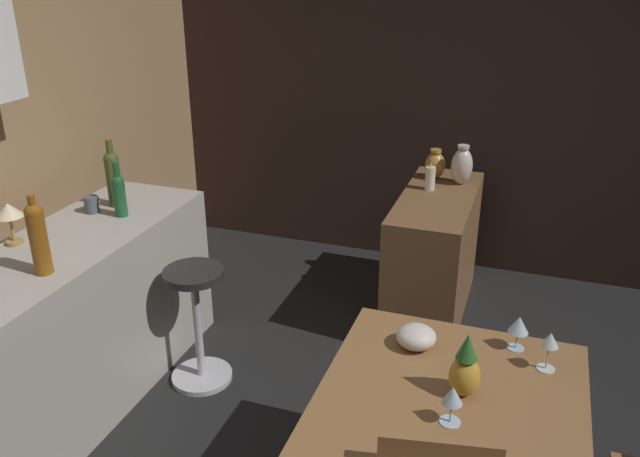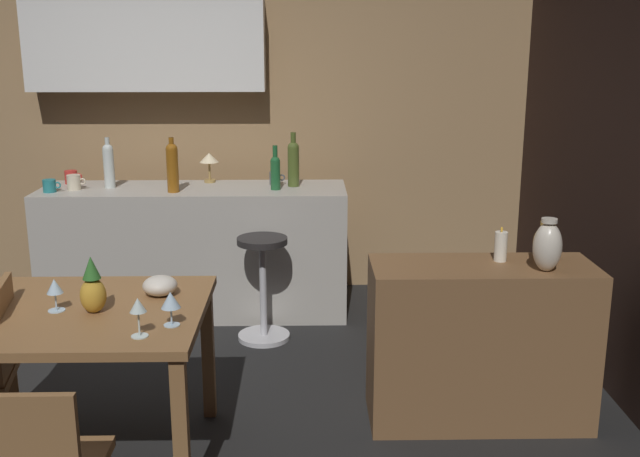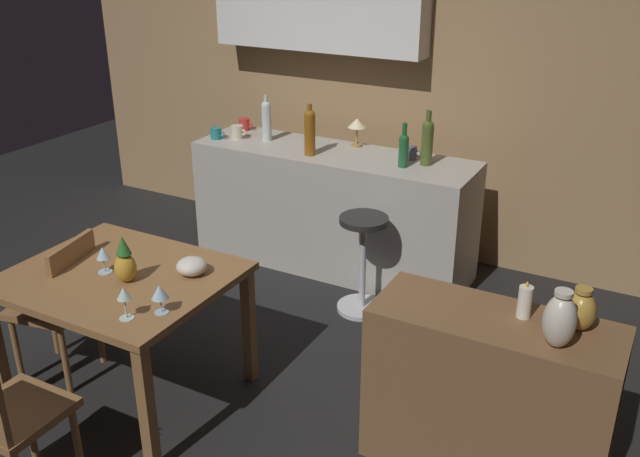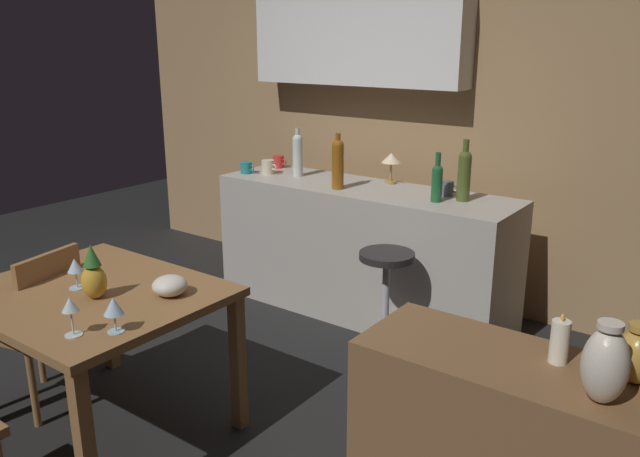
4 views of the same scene
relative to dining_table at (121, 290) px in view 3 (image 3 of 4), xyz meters
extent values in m
plane|color=black|center=(0.17, 0.47, -0.65)|extent=(9.00, 9.00, 0.00)
cube|color=#9E7A51|center=(0.17, 2.57, 0.65)|extent=(5.20, 0.10, 2.60)
cube|color=white|center=(-0.13, 2.45, 1.20)|extent=(1.70, 0.32, 0.64)
cube|color=olive|center=(0.00, 0.00, 0.07)|extent=(1.12, 0.94, 0.04)
cube|color=olive|center=(-0.51, 0.42, -0.30)|extent=(0.06, 0.06, 0.70)
cube|color=olive|center=(0.51, 0.42, -0.30)|extent=(0.06, 0.06, 0.70)
cube|color=olive|center=(0.51, -0.42, -0.30)|extent=(0.06, 0.06, 0.70)
cube|color=#B2ADA3|center=(0.24, 1.96, -0.20)|extent=(2.10, 0.60, 0.90)
cube|color=brown|center=(1.88, 0.37, -0.24)|extent=(1.10, 0.44, 0.82)
cube|color=olive|center=(-0.49, -0.05, -0.20)|extent=(0.47, 0.47, 0.04)
cube|color=olive|center=(-0.31, -0.02, 0.00)|extent=(0.10, 0.38, 0.42)
cylinder|color=olive|center=(-0.62, -0.24, -0.44)|extent=(0.04, 0.04, 0.43)
cylinder|color=olive|center=(-0.68, 0.08, -0.44)|extent=(0.04, 0.04, 0.43)
cylinder|color=olive|center=(-0.30, -0.18, -0.44)|extent=(0.04, 0.04, 0.43)
cylinder|color=olive|center=(-0.36, 0.14, -0.44)|extent=(0.04, 0.04, 0.43)
cube|color=olive|center=(0.10, -0.79, -0.21)|extent=(0.40, 0.40, 0.04)
cylinder|color=olive|center=(-0.06, -0.63, -0.44)|extent=(0.04, 0.04, 0.42)
cylinder|color=olive|center=(0.26, -0.63, -0.44)|extent=(0.04, 0.04, 0.42)
cylinder|color=#262323|center=(0.74, 1.44, 0.01)|extent=(0.32, 0.32, 0.04)
cylinder|color=silver|center=(0.74, 1.44, -0.32)|extent=(0.04, 0.04, 0.64)
cylinder|color=silver|center=(0.74, 1.44, -0.63)|extent=(0.34, 0.34, 0.03)
cylinder|color=silver|center=(0.45, -0.20, 0.09)|extent=(0.07, 0.07, 0.00)
cylinder|color=silver|center=(0.45, -0.20, 0.13)|extent=(0.01, 0.01, 0.07)
cone|color=silver|center=(0.45, -0.20, 0.20)|extent=(0.08, 0.08, 0.07)
cylinder|color=silver|center=(-0.08, -0.02, 0.09)|extent=(0.07, 0.07, 0.00)
cylinder|color=silver|center=(-0.08, -0.02, 0.13)|extent=(0.01, 0.01, 0.08)
cone|color=silver|center=(-0.08, -0.02, 0.20)|extent=(0.07, 0.07, 0.06)
cylinder|color=silver|center=(0.35, -0.32, 0.09)|extent=(0.07, 0.07, 0.00)
cylinder|color=silver|center=(0.35, -0.32, 0.15)|extent=(0.01, 0.01, 0.10)
cone|color=silver|center=(0.35, -0.32, 0.22)|extent=(0.07, 0.07, 0.06)
ellipsoid|color=gold|center=(0.09, -0.04, 0.17)|extent=(0.11, 0.11, 0.15)
cone|color=#2D6B28|center=(0.09, -0.04, 0.29)|extent=(0.08, 0.08, 0.10)
ellipsoid|color=beige|center=(0.34, 0.19, 0.14)|extent=(0.16, 0.16, 0.09)
cylinder|color=#1E592D|center=(0.81, 1.89, 0.35)|extent=(0.07, 0.07, 0.19)
sphere|color=#1E592D|center=(0.81, 1.89, 0.45)|extent=(0.07, 0.07, 0.07)
cylinder|color=#1E592D|center=(0.81, 1.89, 0.51)|extent=(0.03, 0.03, 0.09)
cylinder|color=#475623|center=(0.93, 2.01, 0.39)|extent=(0.08, 0.08, 0.27)
sphere|color=#475623|center=(0.93, 2.01, 0.52)|extent=(0.08, 0.08, 0.08)
cylinder|color=#475623|center=(0.93, 2.01, 0.59)|extent=(0.04, 0.04, 0.08)
cylinder|color=silver|center=(-0.34, 1.98, 0.38)|extent=(0.07, 0.07, 0.27)
sphere|color=silver|center=(-0.34, 1.98, 0.52)|extent=(0.07, 0.07, 0.07)
cylinder|color=silver|center=(-0.34, 1.98, 0.57)|extent=(0.03, 0.03, 0.06)
cylinder|color=#8C5114|center=(0.13, 1.81, 0.40)|extent=(0.08, 0.08, 0.29)
sphere|color=#8C5114|center=(0.13, 1.81, 0.54)|extent=(0.08, 0.08, 0.08)
cylinder|color=#8C5114|center=(0.13, 1.81, 0.59)|extent=(0.03, 0.03, 0.05)
cylinder|color=red|center=(-0.65, 2.13, 0.30)|extent=(0.09, 0.09, 0.09)
torus|color=red|center=(-0.60, 2.13, 0.30)|extent=(0.05, 0.01, 0.05)
cylinder|color=beige|center=(-0.56, 1.91, 0.30)|extent=(0.09, 0.09, 0.10)
torus|color=beige|center=(-0.51, 1.91, 0.31)|extent=(0.05, 0.01, 0.05)
cylinder|color=teal|center=(-0.70, 1.83, 0.29)|extent=(0.09, 0.09, 0.09)
torus|color=teal|center=(-0.65, 1.83, 0.30)|extent=(0.05, 0.01, 0.05)
cylinder|color=#515660|center=(0.79, 2.07, 0.30)|extent=(0.08, 0.08, 0.09)
torus|color=#515660|center=(0.84, 2.07, 0.30)|extent=(0.05, 0.01, 0.05)
cylinder|color=#A58447|center=(0.33, 2.16, 0.26)|extent=(0.08, 0.08, 0.02)
cylinder|color=#A58447|center=(0.33, 2.16, 0.33)|extent=(0.02, 0.02, 0.12)
cone|color=beige|center=(0.33, 2.16, 0.43)|extent=(0.14, 0.14, 0.07)
cylinder|color=white|center=(1.98, 0.44, 0.25)|extent=(0.06, 0.06, 0.15)
ellipsoid|color=yellow|center=(1.98, 0.44, 0.33)|extent=(0.01, 0.01, 0.03)
ellipsoid|color=#B78C38|center=(2.21, 0.45, 0.26)|extent=(0.13, 0.13, 0.18)
cylinder|color=#B78C38|center=(2.21, 0.45, 0.36)|extent=(0.07, 0.07, 0.02)
ellipsoid|color=beige|center=(2.15, 0.27, 0.29)|extent=(0.14, 0.14, 0.24)
cylinder|color=beige|center=(2.15, 0.27, 0.42)|extent=(0.07, 0.07, 0.02)
camera|label=1|loc=(-1.88, -0.18, 1.57)|focal=36.39mm
camera|label=2|loc=(1.01, -3.10, 1.24)|focal=41.81mm
camera|label=3|loc=(2.47, -2.35, 1.77)|focal=39.38mm
camera|label=4|loc=(2.47, -1.57, 1.21)|focal=35.78mm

